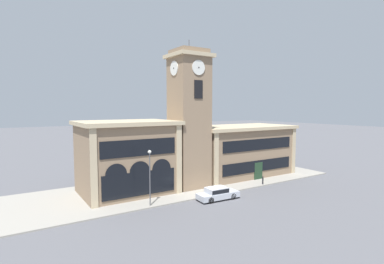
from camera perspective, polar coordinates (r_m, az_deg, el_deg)
name	(u,v)px	position (r m, az deg, el deg)	size (l,w,h in m)	color
ground_plane	(212,197)	(35.51, 3.77, -12.17)	(300.00, 300.00, 0.00)	#56565B
sidewalk_kerb	(184,184)	(40.56, -1.61, -9.90)	(44.17, 12.65, 0.15)	gray
clock_tower	(189,119)	(38.09, -0.56, 2.45)	(4.89, 4.89, 18.71)	#897056
town_hall_left_wing	(127,157)	(36.75, -12.28, -4.67)	(11.25, 8.51, 8.71)	#897056
town_hall_right_wing	(240,150)	(46.13, 9.11, -3.47)	(16.39, 8.51, 7.53)	#897056
parked_car_near	(217,193)	(34.26, 4.88, -11.53)	(4.92, 2.07, 1.40)	#B2B7C1
street_lamp	(150,169)	(31.27, -8.04, -7.06)	(0.36, 0.36, 5.79)	#4C4C51
bollard	(263,180)	(41.18, 13.33, -8.95)	(0.18, 0.18, 1.06)	black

